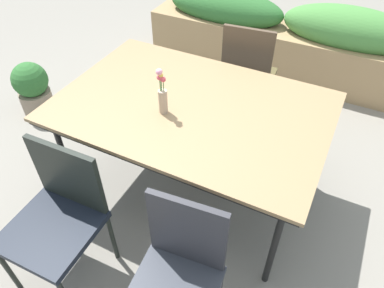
# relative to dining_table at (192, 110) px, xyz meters

# --- Properties ---
(ground_plane) EXTENTS (12.00, 12.00, 0.00)m
(ground_plane) POSITION_rel_dining_table_xyz_m (0.02, 0.08, -0.73)
(ground_plane) COLOR gray
(dining_table) EXTENTS (1.65, 1.11, 0.78)m
(dining_table) POSITION_rel_dining_table_xyz_m (0.00, 0.00, 0.00)
(dining_table) COLOR #8C704C
(dining_table) RESTS_ON ground
(chair_far_side) EXTENTS (0.44, 0.44, 0.97)m
(chair_far_side) POSITION_rel_dining_table_xyz_m (0.07, 0.86, -0.19)
(chair_far_side) COLOR brown
(chair_far_side) RESTS_ON ground
(chair_near_right) EXTENTS (0.44, 0.44, 0.89)m
(chair_near_right) POSITION_rel_dining_table_xyz_m (0.37, -0.87, -0.23)
(chair_near_right) COLOR #31363F
(chair_near_right) RESTS_ON ground
(chair_near_left) EXTENTS (0.47, 0.47, 0.88)m
(chair_near_left) POSITION_rel_dining_table_xyz_m (-0.37, -0.87, -0.23)
(chair_near_left) COLOR black
(chair_near_left) RESTS_ON ground
(flower_vase) EXTENTS (0.05, 0.05, 0.30)m
(flower_vase) POSITION_rel_dining_table_xyz_m (-0.12, -0.14, 0.16)
(flower_vase) COLOR tan
(flower_vase) RESTS_ON dining_table
(planter_box) EXTENTS (2.77, 0.50, 0.81)m
(planter_box) POSITION_rel_dining_table_xyz_m (0.08, 1.89, -0.35)
(planter_box) COLOR #9E7F56
(planter_box) RESTS_ON ground
(potted_plant) EXTENTS (0.31, 0.31, 0.50)m
(potted_plant) POSITION_rel_dining_table_xyz_m (-1.72, 0.21, -0.48)
(potted_plant) COLOR gray
(potted_plant) RESTS_ON ground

